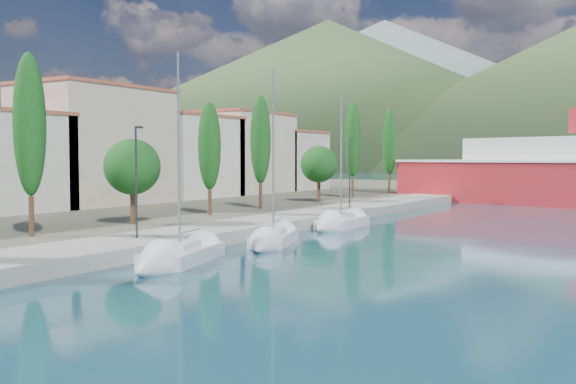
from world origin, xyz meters
The scene contains 8 objects.
quay centered at (-9.00, 26.00, 0.40)m, with size 5.00×88.00×0.80m, color gray.
land_strip centered at (-47.00, 36.00, 0.35)m, with size 70.00×148.00×0.70m, color #565644.
town_buildings centered at (-32.00, 36.91, 5.57)m, with size 9.20×69.20×11.30m.
tree_row centered at (-15.20, 32.08, 5.92)m, with size 3.76×64.22×10.76m.
lamp_posts centered at (-9.00, 14.95, 4.08)m, with size 0.15×47.48×6.06m.
sailboat_near centered at (-4.29, 10.10, 0.30)m, with size 4.43×8.10×11.15m.
sailboat_mid centered at (-4.06, 18.46, 0.28)m, with size 4.68×8.01×11.21m.
sailboat_far centered at (-5.08, 28.61, 0.30)m, with size 2.78×7.38×10.65m.
Camera 1 is at (15.99, -12.28, 5.11)m, focal length 40.00 mm.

